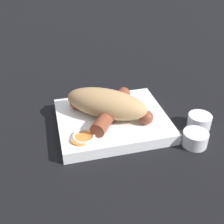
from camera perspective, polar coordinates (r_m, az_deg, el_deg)
ground_plane at (r=0.62m, az=0.00°, el=-2.65°), size 3.00×3.00×0.00m
food_tray at (r=0.61m, az=0.00°, el=-1.73°), size 0.23×0.20×0.02m
bread_roll at (r=0.59m, az=-1.18°, el=1.75°), size 0.19×0.16×0.06m
sausage at (r=0.60m, az=-0.46°, el=0.49°), size 0.16×0.15×0.03m
pickled_veggies at (r=0.54m, az=-5.72°, el=-5.08°), size 0.06×0.06×0.01m
condiment_cup_near at (r=0.58m, az=16.50°, el=-5.33°), size 0.05×0.05×0.03m
condiment_cup_far at (r=0.63m, az=17.30°, el=-1.89°), size 0.05×0.05×0.03m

